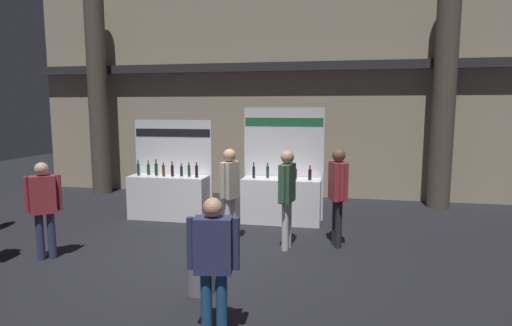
% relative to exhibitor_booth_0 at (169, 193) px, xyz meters
% --- Properties ---
extents(ground_plane, '(27.15, 27.15, 0.00)m').
position_rel_exhibitor_booth_0_xyz_m(ground_plane, '(1.61, -2.13, -0.59)').
color(ground_plane, black).
extents(hall_colonnade, '(13.57, 1.16, 6.62)m').
position_rel_exhibitor_booth_0_xyz_m(hall_colonnade, '(1.61, 2.94, 2.67)').
color(hall_colonnade, tan).
rests_on(hall_colonnade, ground_plane).
extents(exhibitor_booth_0, '(1.87, 0.66, 2.24)m').
position_rel_exhibitor_booth_0_xyz_m(exhibitor_booth_0, '(0.00, 0.00, 0.00)').
color(exhibitor_booth_0, white).
rests_on(exhibitor_booth_0, ground_plane).
extents(exhibitor_booth_1, '(1.79, 0.66, 2.53)m').
position_rel_exhibitor_booth_0_xyz_m(exhibitor_booth_1, '(2.57, 0.14, 0.03)').
color(exhibitor_booth_1, white).
rests_on(exhibitor_booth_1, ground_plane).
extents(trash_bin, '(0.39, 0.39, 0.65)m').
position_rel_exhibitor_booth_0_xyz_m(trash_bin, '(1.96, -3.60, -0.26)').
color(trash_bin, slate).
rests_on(trash_bin, ground_plane).
extents(visitor_0, '(0.47, 0.42, 1.64)m').
position_rel_exhibitor_booth_0_xyz_m(visitor_0, '(-0.98, -2.89, 0.39)').
color(visitor_0, navy).
rests_on(visitor_0, ground_plane).
extents(visitor_2, '(0.33, 0.47, 1.78)m').
position_rel_exhibitor_booth_0_xyz_m(visitor_2, '(1.82, -1.46, 0.46)').
color(visitor_2, silver).
rests_on(visitor_2, ground_plane).
extents(visitor_3, '(0.27, 0.59, 1.78)m').
position_rel_exhibitor_booth_0_xyz_m(visitor_3, '(2.90, -1.59, 0.48)').
color(visitor_3, silver).
rests_on(visitor_3, ground_plane).
extents(visitor_5, '(0.36, 0.52, 1.80)m').
position_rel_exhibitor_booth_0_xyz_m(visitor_5, '(3.78, -1.28, 0.50)').
color(visitor_5, '#23232D').
rests_on(visitor_5, ground_plane).
extents(visitor_6, '(0.56, 0.30, 1.58)m').
position_rel_exhibitor_booth_0_xyz_m(visitor_6, '(2.48, -4.66, 0.35)').
color(visitor_6, navy).
rests_on(visitor_6, ground_plane).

